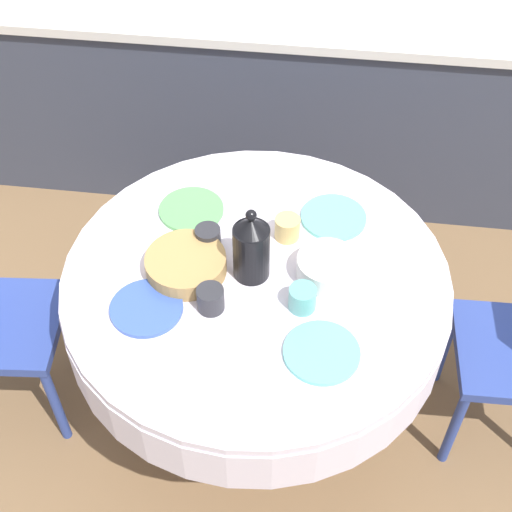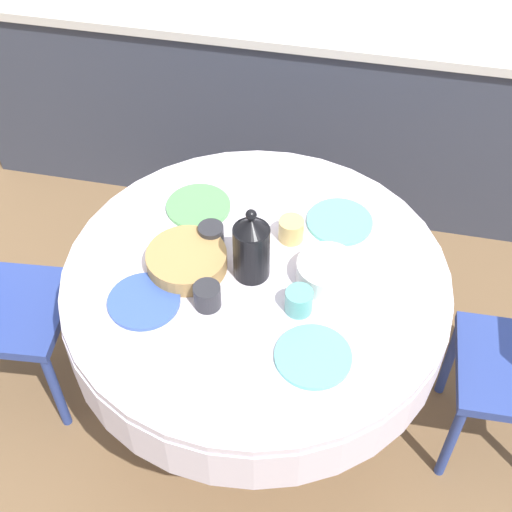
% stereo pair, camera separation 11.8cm
% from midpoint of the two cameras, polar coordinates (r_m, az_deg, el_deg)
% --- Properties ---
extents(ground_plane, '(12.00, 12.00, 0.00)m').
position_cam_midpoint_polar(ground_plane, '(2.86, -1.21, -11.50)').
color(ground_plane, brown).
extents(kitchen_counter, '(3.24, 0.64, 0.93)m').
position_cam_midpoint_polar(kitchen_counter, '(3.50, 2.01, 12.59)').
color(kitchen_counter, '#383D4C').
rests_on(kitchen_counter, ground_plane).
extents(dining_table, '(1.24, 1.24, 0.75)m').
position_cam_midpoint_polar(dining_table, '(2.35, -1.44, -3.47)').
color(dining_table, tan).
rests_on(dining_table, ground_plane).
extents(plate_near_left, '(0.22, 0.22, 0.01)m').
position_cam_midpoint_polar(plate_near_left, '(2.19, -10.29, -4.17)').
color(plate_near_left, '#3856AD').
rests_on(plate_near_left, dining_table).
extents(cup_near_left, '(0.08, 0.08, 0.08)m').
position_cam_midpoint_polar(cup_near_left, '(2.14, -5.24, -3.49)').
color(cup_near_left, '#28282D').
rests_on(cup_near_left, dining_table).
extents(plate_near_right, '(0.22, 0.22, 0.01)m').
position_cam_midpoint_polar(plate_near_right, '(2.06, 3.62, -7.75)').
color(plate_near_right, '#60BCB7').
rests_on(plate_near_right, dining_table).
extents(cup_near_right, '(0.08, 0.08, 0.08)m').
position_cam_midpoint_polar(cup_near_right, '(2.14, 2.15, -3.44)').
color(cup_near_right, '#5BA39E').
rests_on(cup_near_right, dining_table).
extents(plate_far_left, '(0.22, 0.22, 0.01)m').
position_cam_midpoint_polar(plate_far_left, '(2.46, -6.57, 3.67)').
color(plate_far_left, '#5BA85B').
rests_on(plate_far_left, dining_table).
extents(cup_far_left, '(0.08, 0.08, 0.08)m').
position_cam_midpoint_polar(cup_far_left, '(2.31, -5.32, 1.38)').
color(cup_far_left, '#28282D').
rests_on(cup_far_left, dining_table).
extents(plate_far_right, '(0.22, 0.22, 0.01)m').
position_cam_midpoint_polar(plate_far_right, '(2.43, 4.84, 3.07)').
color(plate_far_right, '#60BCB7').
rests_on(plate_far_right, dining_table).
extents(cup_far_right, '(0.08, 0.08, 0.08)m').
position_cam_midpoint_polar(cup_far_right, '(2.34, 1.07, 2.23)').
color(cup_far_right, '#DBB766').
rests_on(cup_far_right, dining_table).
extents(coffee_carafe, '(0.11, 0.11, 0.27)m').
position_cam_midpoint_polar(coffee_carafe, '(2.17, -1.94, 0.60)').
color(coffee_carafe, black).
rests_on(coffee_carafe, dining_table).
extents(bread_basket, '(0.26, 0.26, 0.06)m').
position_cam_midpoint_polar(bread_basket, '(2.25, -7.13, -0.71)').
color(bread_basket, '#AD844C').
rests_on(bread_basket, dining_table).
extents(fruit_bowl, '(0.19, 0.19, 0.07)m').
position_cam_midpoint_polar(fruit_bowl, '(2.22, 4.21, -0.97)').
color(fruit_bowl, silver).
rests_on(fruit_bowl, dining_table).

